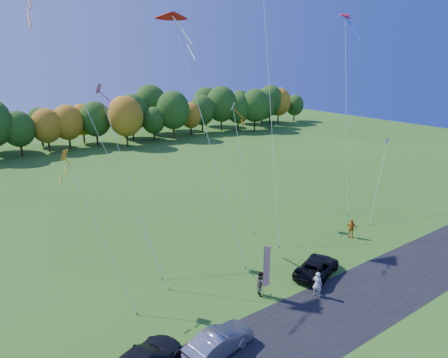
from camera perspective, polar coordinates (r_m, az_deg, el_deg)
ground at (r=29.66m, az=6.95°, el=-15.90°), size 160.00×160.00×0.00m
asphalt_strip at (r=27.38m, az=12.87°, el=-19.36°), size 90.00×6.00×0.01m
tree_line at (r=76.88m, az=-21.56°, el=3.72°), size 116.00×12.00×10.00m
black_suv at (r=32.12m, az=13.15°, el=-12.12°), size 5.24×3.69×1.33m
silver_sedan at (r=24.24m, az=-0.73°, el=-22.23°), size 4.52×2.18×1.43m
person_tailgate_a at (r=29.42m, az=13.19°, el=-14.42°), size 0.66×0.79×1.86m
person_tailgate_b at (r=29.03m, az=5.30°, el=-14.61°), size 0.90×1.02×1.75m
person_east at (r=39.01m, az=17.70°, el=-6.73°), size 0.86×1.13×1.79m
feather_flag at (r=27.93m, az=6.03°, el=-12.29°), size 0.53×0.11×3.98m
kite_delta_blue at (r=30.08m, az=-17.96°, el=7.00°), size 6.40×12.02×23.50m
kite_parafoil_orange at (r=38.90m, az=6.31°, el=15.35°), size 8.57×12.78×30.44m
kite_delta_red at (r=33.98m, az=-4.11°, el=12.55°), size 2.93×11.57×21.14m
kite_parafoil_rainbow at (r=45.63m, az=17.07°, el=9.11°), size 6.10×6.64×20.99m
kite_diamond_yellow at (r=27.38m, az=-17.29°, el=-7.36°), size 2.75×5.90×10.65m
kite_diamond_white at (r=38.39m, az=2.67°, el=1.81°), size 1.64×5.36×12.16m
kite_diamond_pink at (r=31.89m, az=-13.48°, el=0.06°), size 1.51×8.88×14.42m
kite_diamond_blue_low at (r=44.58m, az=21.25°, el=-0.20°), size 6.38×3.39×7.91m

